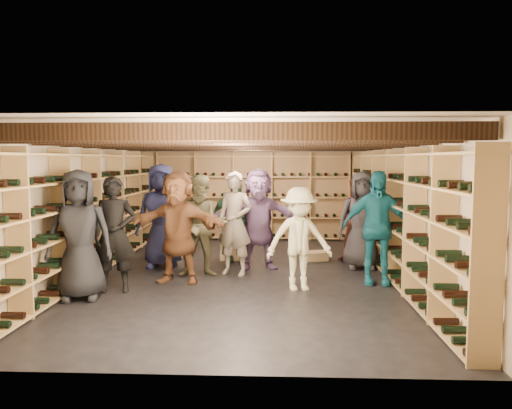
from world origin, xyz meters
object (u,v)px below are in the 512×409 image
object	(u,v)px
crate_stack_left	(176,240)
person_7	(235,223)
person_6	(161,216)
person_0	(79,235)
person_3	(299,239)
person_8	(359,219)
crate_stack_right	(233,247)
person_10	(235,218)
person_1	(114,234)
person_2	(203,226)
person_12	(362,220)
person_5	(178,227)
crate_loose	(314,256)
person_4	(376,227)
person_11	(259,219)

from	to	relation	value
crate_stack_left	person_7	size ratio (longest dim) A/B	0.38
crate_stack_left	person_6	xyz separation A→B (m)	(-0.08, -0.93, 0.61)
person_0	person_3	xyz separation A→B (m)	(3.12, 0.65, -0.14)
person_6	person_8	size ratio (longest dim) A/B	1.14
crate_stack_right	person_10	xyz separation A→B (m)	(0.06, -0.14, 0.58)
crate_stack_left	person_1	size ratio (longest dim) A/B	0.39
crate_stack_left	person_0	distance (m)	3.23
person_0	person_2	bearing A→B (deg)	33.00
crate_stack_right	person_8	bearing A→B (deg)	-3.26
person_12	person_3	bearing A→B (deg)	-124.38
person_1	person_5	size ratio (longest dim) A/B	0.96
person_2	person_6	xyz separation A→B (m)	(-0.86, 0.68, 0.09)
person_1	person_2	xyz separation A→B (m)	(1.16, 1.05, -0.01)
person_3	person_6	size ratio (longest dim) A/B	0.82
person_5	person_10	distance (m)	1.87
crate_loose	person_5	distance (m)	3.07
person_3	person_4	distance (m)	1.32
person_4	person_10	world-z (taller)	person_4
crate_stack_right	person_10	bearing A→B (deg)	-67.35
person_7	person_12	distance (m)	2.34
crate_stack_right	person_7	xyz separation A→B (m)	(0.14, -1.26, 0.63)
person_6	person_7	distance (m)	1.50
person_5	person_12	bearing A→B (deg)	29.62
person_0	crate_stack_right	bearing A→B (deg)	45.17
person_3	person_10	world-z (taller)	person_10
person_2	person_10	size ratio (longest dim) A/B	1.03
person_4	person_1	bearing A→B (deg)	-167.04
person_3	person_10	size ratio (longest dim) A/B	0.94
person_6	person_8	xyz separation A→B (m)	(3.70, 0.58, -0.12)
person_8	person_12	bearing A→B (deg)	-87.93
person_5	person_3	bearing A→B (deg)	-2.08
crate_stack_right	person_0	bearing A→B (deg)	-123.64
person_7	person_8	world-z (taller)	person_7
crate_stack_left	person_2	world-z (taller)	person_2
person_5	person_11	xyz separation A→B (m)	(1.26, 1.06, 0.00)
crate_loose	person_2	xyz separation A→B (m)	(-1.98, -1.40, 0.78)
person_1	person_3	xyz separation A→B (m)	(2.76, 0.22, -0.08)
person_8	person_1	bearing A→B (deg)	-143.77
person_12	person_11	bearing A→B (deg)	-173.90
person_6	person_11	xyz separation A→B (m)	(1.79, -0.06, -0.04)
person_1	person_4	xyz separation A→B (m)	(4.00, 0.66, 0.04)
person_1	person_6	distance (m)	1.77
person_5	person_1	bearing A→B (deg)	-133.56
crate_stack_left	person_5	bearing A→B (deg)	-77.65
person_0	person_7	world-z (taller)	person_0
person_6	person_10	size ratio (longest dim) A/B	1.13
person_4	person_12	bearing A→B (deg)	95.62
person_12	crate_loose	bearing A→B (deg)	143.23
person_6	person_1	bearing A→B (deg)	-96.31
crate_stack_left	person_2	xyz separation A→B (m)	(0.79, -1.61, 0.52)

